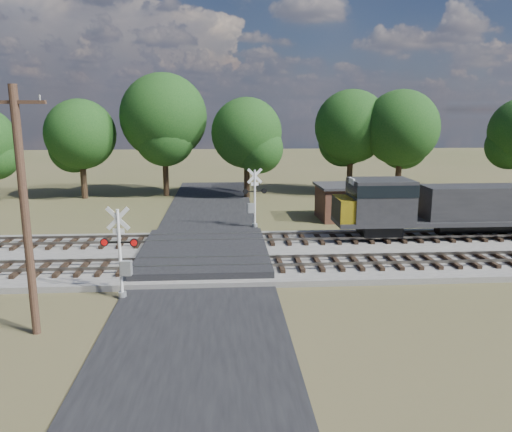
{
  "coord_description": "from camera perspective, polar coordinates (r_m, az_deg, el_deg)",
  "views": [
    {
      "loc": [
        1.12,
        -26.52,
        8.18
      ],
      "look_at": [
        3.01,
        2.0,
        2.07
      ],
      "focal_mm": 35.0,
      "sensor_mm": 36.0,
      "label": 1
    }
  ],
  "objects": [
    {
      "name": "road",
      "position": [
        27.77,
        -5.96,
        -5.06
      ],
      "size": [
        7.0,
        60.0,
        0.08
      ],
      "primitive_type": "cube",
      "color": "black",
      "rests_on": "ground"
    },
    {
      "name": "ballast_bed",
      "position": [
        29.56,
        13.88,
        -4.07
      ],
      "size": [
        140.0,
        10.0,
        0.3
      ],
      "primitive_type": "cube",
      "color": "gray",
      "rests_on": "ground"
    },
    {
      "name": "crossing_signal_far",
      "position": [
        34.85,
        -0.28,
        1.45
      ],
      "size": [
        1.71,
        0.4,
        4.24
      ],
      "rotation": [
        0.0,
        0.0,
        3.28
      ],
      "color": "silver",
      "rests_on": "ground"
    },
    {
      "name": "ground",
      "position": [
        27.78,
        -5.96,
        -5.14
      ],
      "size": [
        160.0,
        160.0,
        0.0
      ],
      "primitive_type": "plane",
      "color": "#474B28",
      "rests_on": "ground"
    },
    {
      "name": "crossing_signal_near",
      "position": [
        22.57,
        -15.03,
        -4.99
      ],
      "size": [
        1.67,
        0.39,
        4.15
      ],
      "rotation": [
        0.0,
        0.0,
        -0.13
      ],
      "color": "silver",
      "rests_on": "ground"
    },
    {
      "name": "track_near",
      "position": [
        25.8,
        0.83,
        -5.46
      ],
      "size": [
        140.0,
        2.6,
        0.33
      ],
      "color": "black",
      "rests_on": "ballast_bed"
    },
    {
      "name": "treeline",
      "position": [
        46.87,
        2.48,
        10.06
      ],
      "size": [
        85.86,
        11.49,
        11.59
      ],
      "color": "black",
      "rests_on": "ground"
    },
    {
      "name": "track_far",
      "position": [
        30.59,
        0.08,
        -2.65
      ],
      "size": [
        140.0,
        2.6,
        0.33
      ],
      "color": "black",
      "rests_on": "ballast_bed"
    },
    {
      "name": "crossing_panel",
      "position": [
        28.17,
        -5.94,
        -4.22
      ],
      "size": [
        7.0,
        9.0,
        0.62
      ],
      "primitive_type": "cube",
      "color": "#262628",
      "rests_on": "ground"
    },
    {
      "name": "utility_pole",
      "position": [
        19.45,
        -24.94,
        0.88
      ],
      "size": [
        2.21,
        0.41,
        9.03
      ],
      "rotation": [
        0.0,
        0.0,
        -0.13
      ],
      "color": "#3D241B",
      "rests_on": "ground"
    },
    {
      "name": "equipment_shed",
      "position": [
        38.42,
        9.87,
        1.62
      ],
      "size": [
        4.02,
        4.02,
        2.64
      ],
      "rotation": [
        0.0,
        0.0,
        0.04
      ],
      "color": "#4A2B1F",
      "rests_on": "ground"
    }
  ]
}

